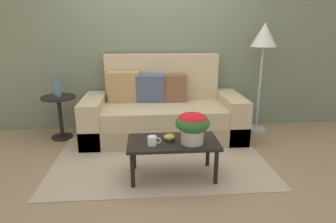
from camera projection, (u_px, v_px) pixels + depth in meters
name	position (u px, v px, depth m)	size (l,w,h in m)	color
ground_plane	(160.00, 159.00, 3.50)	(14.00, 14.00, 0.00)	#997A56
wall_back	(155.00, 42.00, 4.32)	(6.40, 0.12, 2.62)	slate
area_rug	(160.00, 156.00, 3.57)	(2.49, 1.80, 0.01)	tan
couch	(163.00, 113.00, 4.14)	(2.21, 0.92, 1.15)	tan
coffee_table	(173.00, 145.00, 3.00)	(0.94, 0.49, 0.41)	black
side_table	(60.00, 110.00, 4.04)	(0.46, 0.46, 0.61)	black
floor_lamp	(264.00, 41.00, 4.10)	(0.36, 0.36, 1.59)	#B2B2B7
potted_plant	(193.00, 125.00, 2.87)	(0.34, 0.34, 0.32)	#B7B2A8
coffee_mug	(152.00, 141.00, 2.87)	(0.14, 0.09, 0.09)	white
snack_bowl	(169.00, 137.00, 3.00)	(0.12, 0.12, 0.06)	gold
table_vase	(57.00, 88.00, 3.96)	(0.10, 0.10, 0.29)	slate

